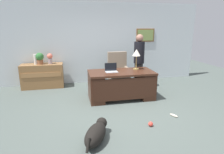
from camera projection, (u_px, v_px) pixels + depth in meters
name	position (u px, v px, depth m)	size (l,w,h in m)	color
ground_plane	(119.00, 111.00, 4.40)	(12.00, 12.00, 0.00)	#4C5651
back_wall	(101.00, 43.00, 6.51)	(7.00, 0.16, 2.70)	silver
desk	(121.00, 84.00, 5.07)	(1.72, 0.86, 0.75)	#422316
credenza	(43.00, 76.00, 6.03)	(1.28, 0.50, 0.76)	olive
armchair	(118.00, 73.00, 5.94)	(0.60, 0.59, 1.14)	gray
person_standing	(139.00, 61.00, 5.85)	(0.32, 0.32, 1.69)	#262323
dog_lying	(96.00, 133.00, 3.20)	(0.57, 0.78, 0.30)	black
laptop	(111.00, 70.00, 4.96)	(0.32, 0.22, 0.22)	#B2B5BA
desk_lamp	(137.00, 54.00, 5.15)	(0.22, 0.22, 0.56)	#9E8447
vase_with_flowers	(50.00, 58.00, 5.94)	(0.17, 0.17, 0.33)	#A5939A
vase_empty	(35.00, 59.00, 5.86)	(0.10, 0.10, 0.31)	silver
potted_plant	(40.00, 58.00, 5.88)	(0.24, 0.24, 0.36)	brown
dog_toy_ball	(151.00, 124.00, 3.72)	(0.09, 0.09, 0.09)	#E53F33
dog_toy_bone	(174.00, 115.00, 4.13)	(0.20, 0.05, 0.05)	beige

